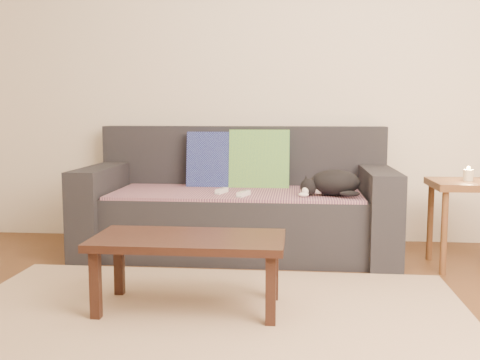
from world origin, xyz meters
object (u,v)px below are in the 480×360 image
object	(u,v)px
coffee_table	(189,246)
cat	(333,183)
wii_remote_a	(222,191)
sofa	(238,208)
side_table	(467,196)
wii_remote_b	(244,194)

from	to	relation	value
coffee_table	cat	bearing A→B (deg)	52.43
cat	wii_remote_a	xyz separation A→B (m)	(-0.72, 0.04, -0.07)
sofa	coffee_table	bearing A→B (deg)	-95.46
cat	coffee_table	distance (m)	1.25
side_table	coffee_table	xyz separation A→B (m)	(-1.58, -0.94, -0.13)
sofa	coffee_table	world-z (taller)	sofa
cat	wii_remote_a	world-z (taller)	cat
cat	side_table	size ratio (longest dim) A/B	0.79
sofa	wii_remote_b	world-z (taller)	sofa
sofa	wii_remote_a	world-z (taller)	sofa
sofa	coffee_table	distance (m)	1.22
cat	coffee_table	xyz separation A→B (m)	(-0.75, -0.98, -0.20)
cat	coffee_table	size ratio (longest dim) A/B	0.47
coffee_table	sofa	bearing A→B (deg)	84.54
wii_remote_a	side_table	distance (m)	1.55
side_table	wii_remote_a	bearing A→B (deg)	177.04
sofa	coffee_table	size ratio (longest dim) A/B	2.26
wii_remote_b	wii_remote_a	bearing A→B (deg)	70.87
cat	wii_remote_b	world-z (taller)	cat
sofa	cat	world-z (taller)	sofa
wii_remote_b	coffee_table	bearing A→B (deg)	-174.10
wii_remote_a	wii_remote_b	size ratio (longest dim) A/B	1.00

